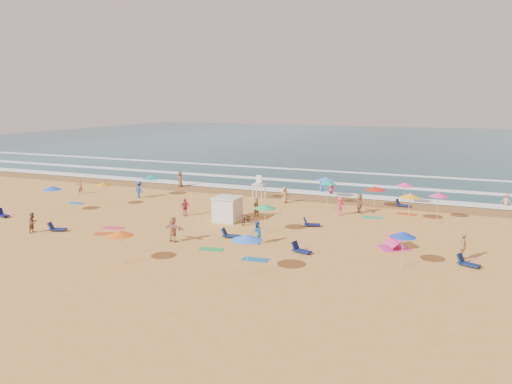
% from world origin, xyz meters
% --- Properties ---
extents(ground, '(220.00, 220.00, 0.00)m').
position_xyz_m(ground, '(0.00, 0.00, 0.00)').
color(ground, gold).
rests_on(ground, ground).
extents(ocean, '(220.00, 140.00, 0.18)m').
position_xyz_m(ocean, '(0.00, 84.00, 0.00)').
color(ocean, '#0C4756').
rests_on(ocean, ground).
extents(wet_sand, '(220.00, 220.00, 0.00)m').
position_xyz_m(wet_sand, '(0.00, 12.50, 0.01)').
color(wet_sand, olive).
rests_on(wet_sand, ground).
extents(surf_foam, '(200.00, 18.70, 0.05)m').
position_xyz_m(surf_foam, '(0.00, 21.32, 0.10)').
color(surf_foam, white).
rests_on(surf_foam, ground).
extents(cabana, '(2.00, 2.00, 2.00)m').
position_xyz_m(cabana, '(-2.59, -0.05, 1.00)').
color(cabana, silver).
rests_on(cabana, ground).
extents(cabana_roof, '(2.20, 2.20, 0.12)m').
position_xyz_m(cabana_roof, '(-2.59, -0.05, 2.06)').
color(cabana_roof, silver).
rests_on(cabana_roof, cabana).
extents(bicycle, '(0.60, 1.67, 0.87)m').
position_xyz_m(bicycle, '(-0.69, -0.35, 0.44)').
color(bicycle, black).
rests_on(bicycle, ground).
extents(lifeguard_stand, '(1.20, 1.20, 2.10)m').
position_xyz_m(lifeguard_stand, '(-3.84, 9.95, 1.05)').
color(lifeguard_stand, white).
rests_on(lifeguard_stand, ground).
extents(beach_umbrellas, '(53.18, 31.59, 0.73)m').
position_xyz_m(beach_umbrellas, '(3.45, 1.32, 2.14)').
color(beach_umbrellas, yellow).
rests_on(beach_umbrellas, ground).
extents(loungers, '(52.27, 20.86, 0.34)m').
position_xyz_m(loungers, '(4.04, -1.85, 0.17)').
color(loungers, '#0D1045').
rests_on(loungers, ground).
extents(towels, '(49.54, 20.22, 0.03)m').
position_xyz_m(towels, '(3.52, -0.43, 0.01)').
color(towels, '#BF4917').
rests_on(towels, ground).
extents(beachgoers, '(50.39, 26.05, 2.15)m').
position_xyz_m(beachgoers, '(-2.55, 3.34, 0.83)').
color(beachgoers, brown).
rests_on(beachgoers, ground).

